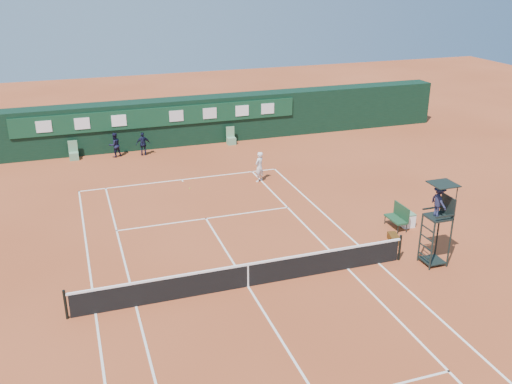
% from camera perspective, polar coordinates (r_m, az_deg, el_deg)
% --- Properties ---
extents(ground, '(90.00, 90.00, 0.00)m').
position_cam_1_polar(ground, '(21.40, -0.81, -9.43)').
color(ground, '#AB4C28').
rests_on(ground, ground).
extents(court_lines, '(11.05, 23.85, 0.01)m').
position_cam_1_polar(court_lines, '(21.40, -0.81, -9.42)').
color(court_lines, white).
rests_on(court_lines, ground).
extents(tennis_net, '(12.90, 0.10, 1.10)m').
position_cam_1_polar(tennis_net, '(21.14, -0.81, -8.25)').
color(tennis_net, black).
rests_on(tennis_net, ground).
extents(back_wall, '(40.00, 1.65, 3.00)m').
position_cam_1_polar(back_wall, '(37.83, -9.68, 6.82)').
color(back_wall, black).
rests_on(back_wall, ground).
extents(linesman_chair_left, '(0.55, 0.50, 1.15)m').
position_cam_1_polar(linesman_chair_left, '(36.53, -17.76, 3.59)').
color(linesman_chair_left, '#5B8C68').
rests_on(linesman_chair_left, ground).
extents(linesman_chair_right, '(0.55, 0.50, 1.15)m').
position_cam_1_polar(linesman_chair_right, '(37.90, -2.50, 5.27)').
color(linesman_chair_right, '#60936D').
rests_on(linesman_chair_right, ground).
extents(umpire_chair, '(0.96, 0.95, 3.42)m').
position_cam_1_polar(umpire_chair, '(22.92, 17.82, -1.44)').
color(umpire_chair, black).
rests_on(umpire_chair, ground).
extents(player_bench, '(0.55, 1.20, 1.10)m').
position_cam_1_polar(player_bench, '(26.40, 14.05, -2.32)').
color(player_bench, '#1A4126').
rests_on(player_bench, ground).
extents(tennis_bag, '(0.56, 0.89, 0.31)m').
position_cam_1_polar(tennis_bag, '(25.25, 13.62, -4.54)').
color(tennis_bag, black).
rests_on(tennis_bag, ground).
extents(cooler, '(0.57, 0.57, 0.65)m').
position_cam_1_polar(cooler, '(26.78, 14.88, -2.68)').
color(cooler, white).
rests_on(cooler, ground).
extents(tennis_ball, '(0.06, 0.06, 0.06)m').
position_cam_1_polar(tennis_ball, '(30.46, -6.64, 0.36)').
color(tennis_ball, '#B5D331').
rests_on(tennis_ball, ground).
extents(player, '(0.73, 0.68, 1.68)m').
position_cam_1_polar(player, '(31.08, 0.33, 2.54)').
color(player, white).
rests_on(player, ground).
extents(ball_kid_left, '(0.91, 0.83, 1.53)m').
position_cam_1_polar(ball_kid_left, '(36.23, -13.94, 4.59)').
color(ball_kid_left, black).
rests_on(ball_kid_left, ground).
extents(ball_kid_right, '(0.88, 0.39, 1.47)m').
position_cam_1_polar(ball_kid_right, '(36.15, -11.21, 4.74)').
color(ball_kid_right, black).
rests_on(ball_kid_right, ground).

